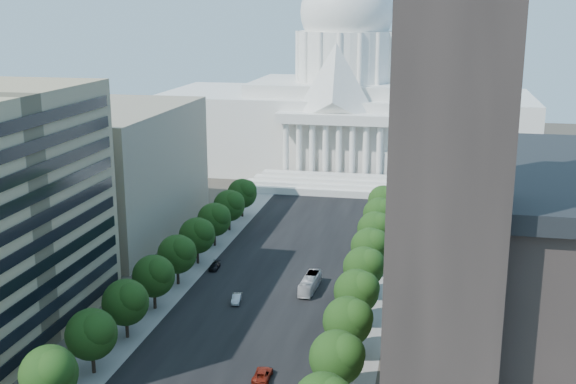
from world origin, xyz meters
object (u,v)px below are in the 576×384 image
Objects in this scene: car_red at (263,374)px; city_bus at (310,283)px; car_silver at (237,299)px; car_dark_b at (215,266)px.

city_bus is (0.89, 34.80, 0.71)m from car_red.
car_red is 34.82m from city_bus.
car_red is (11.25, -26.34, -0.01)m from car_silver.
car_silver is at bearing -142.00° from city_bus.
car_silver is 0.86× the size of car_red.
car_red is at bearing -67.84° from car_dark_b.
car_silver is 1.00× the size of car_dark_b.
car_silver is at bearing -67.86° from car_red.
city_bus is (21.22, -7.38, 0.79)m from car_dark_b.
car_dark_b is (-9.08, 15.84, -0.09)m from car_silver.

